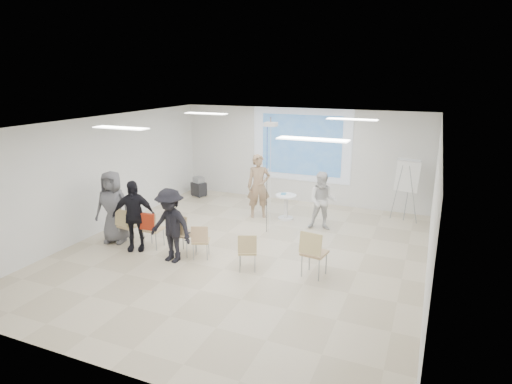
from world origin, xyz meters
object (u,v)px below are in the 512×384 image
at_px(chair_center, 200,239).
at_px(audience_left, 133,211).
at_px(audience_outer, 113,203).
at_px(chair_left_mid, 151,227).
at_px(av_cart, 199,187).
at_px(chair_right_far, 313,250).
at_px(chair_far_left, 126,223).
at_px(audience_mid, 170,221).
at_px(flipchart_easel, 407,176).
at_px(chair_right_inner, 247,249).
at_px(chair_left_inner, 182,231).
at_px(player_right, 323,198).
at_px(player_left, 259,182).
at_px(pedestal_table, 286,205).
at_px(laptop, 185,232).

height_order(chair_center, audience_left, audience_left).
relative_size(audience_left, audience_outer, 0.96).
bearing_deg(chair_left_mid, av_cart, 102.60).
bearing_deg(chair_right_far, chair_far_left, -170.99).
distance_m(audience_mid, av_cart, 5.27).
distance_m(audience_mid, flipchart_easel, 6.61).
height_order(chair_center, chair_right_inner, chair_right_inner).
bearing_deg(chair_left_inner, flipchart_easel, 48.43).
distance_m(player_right, chair_far_left, 5.02).
xyz_separation_m(player_left, audience_mid, (-0.60, -3.57, -0.10)).
distance_m(audience_outer, av_cart, 4.42).
bearing_deg(audience_outer, chair_far_left, -19.02).
distance_m(chair_center, audience_outer, 2.53).
relative_size(chair_center, audience_left, 0.42).
bearing_deg(player_right, pedestal_table, 149.96).
xyz_separation_m(chair_far_left, chair_left_inner, (1.59, -0.03, 0.04)).
relative_size(pedestal_table, chair_left_mid, 0.81).
xyz_separation_m(pedestal_table, chair_far_left, (-2.94, -3.28, 0.13)).
bearing_deg(av_cart, chair_right_far, -19.60).
distance_m(chair_left_inner, audience_outer, 2.03).
bearing_deg(audience_left, audience_mid, -34.54).
relative_size(chair_far_left, laptop, 2.52).
bearing_deg(chair_far_left, chair_left_inner, 6.96).
height_order(chair_far_left, flipchart_easel, flipchart_easel).
distance_m(laptop, audience_left, 1.31).
height_order(player_right, chair_right_inner, player_right).
relative_size(player_left, chair_far_left, 2.28).
bearing_deg(flipchart_easel, av_cart, -165.97).
distance_m(player_left, chair_right_inner, 3.61).
bearing_deg(laptop, chair_left_mid, 7.29).
distance_m(laptop, audience_mid, 0.63).
distance_m(chair_right_inner, chair_right_far, 1.36).
relative_size(player_right, audience_mid, 0.92).
xyz_separation_m(chair_center, audience_outer, (-2.48, 0.09, 0.52)).
distance_m(chair_left_mid, chair_right_inner, 2.60).
relative_size(chair_left_inner, audience_mid, 0.52).
bearing_deg(chair_right_inner, audience_outer, 153.37).
xyz_separation_m(audience_left, flipchart_easel, (5.69, 4.58, 0.35)).
bearing_deg(chair_right_far, av_cart, 148.45).
xyz_separation_m(pedestal_table, audience_mid, (-1.40, -3.67, 0.53)).
bearing_deg(chair_left_mid, flipchart_easel, 35.65).
bearing_deg(flipchart_easel, chair_center, -117.89).
distance_m(player_left, chair_left_inner, 3.28).
height_order(chair_left_inner, flipchart_easel, flipchart_easel).
bearing_deg(chair_left_mid, audience_left, -150.50).
distance_m(chair_far_left, chair_right_far, 4.63).
distance_m(player_left, audience_outer, 4.04).
bearing_deg(player_left, av_cart, 127.72).
xyz_separation_m(chair_left_inner, chair_right_inner, (1.70, -0.18, -0.09)).
relative_size(player_left, chair_right_far, 2.08).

